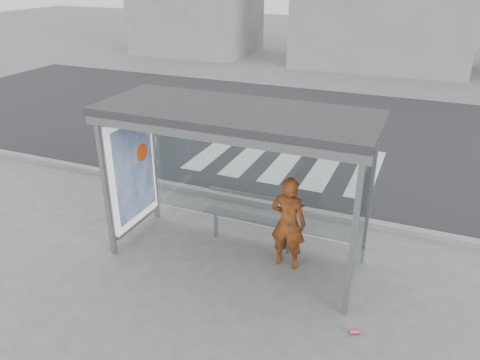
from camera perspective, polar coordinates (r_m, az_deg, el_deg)
name	(u,v)px	position (r m, az deg, el deg)	size (l,w,h in m)	color
ground	(236,257)	(8.13, -0.48, -9.39)	(80.00, 80.00, 0.00)	slate
road	(328,133)	(14.19, 10.74, 5.67)	(30.00, 10.00, 0.01)	black
curb	(273,205)	(9.66, 4.06, -3.04)	(30.00, 0.18, 0.12)	gray
crosswalk	(287,160)	(12.03, 5.76, 2.42)	(4.55, 3.00, 0.00)	silver
bus_shelter	(215,145)	(7.39, -3.01, 4.32)	(4.25, 1.65, 2.62)	gray
building_center	(386,12)	(24.40, 17.32, 19.00)	(8.00, 5.00, 5.00)	gray
person	(288,223)	(7.57, 5.91, -5.20)	(0.58, 0.38, 1.60)	orange
bench	(252,217)	(8.20, 1.44, -4.58)	(1.77, 0.32, 0.91)	slate
soda_can	(354,332)	(6.85, 13.76, -17.53)	(0.07, 0.07, 0.13)	#F1467C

